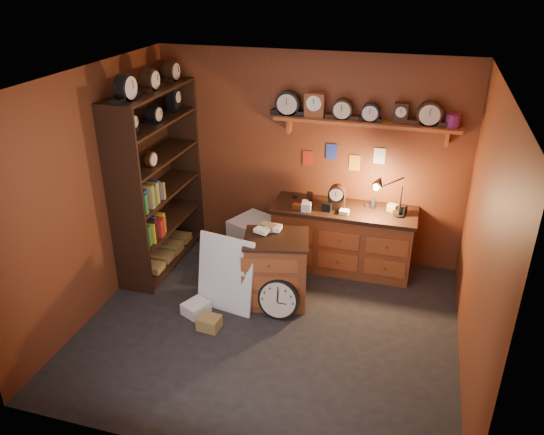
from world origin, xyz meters
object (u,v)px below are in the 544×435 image
at_px(workbench, 343,235).
at_px(shelving_unit, 155,173).
at_px(big_round_clock, 278,299).
at_px(low_cabinet, 276,267).

bearing_deg(workbench, shelving_unit, -168.03).
distance_m(workbench, big_round_clock, 1.40).
xyz_separation_m(shelving_unit, workbench, (2.33, 0.49, -0.78)).
distance_m(shelving_unit, workbench, 2.51).
xyz_separation_m(low_cabinet, big_round_clock, (0.11, -0.31, -0.22)).
bearing_deg(low_cabinet, big_round_clock, -82.88).
relative_size(shelving_unit, big_round_clock, 5.44).
height_order(shelving_unit, workbench, shelving_unit).
distance_m(workbench, low_cabinet, 1.15).
bearing_deg(big_round_clock, shelving_unit, 156.77).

